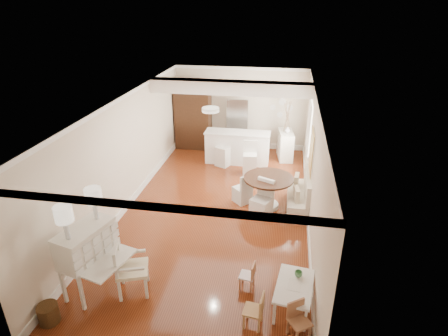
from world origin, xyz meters
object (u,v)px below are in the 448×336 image
(wicker_basket, at_px, (49,314))
(kids_chair_a, at_px, (253,310))
(bar_stool_left, at_px, (223,150))
(kids_chair_c, at_px, (300,322))
(breakfast_counter, at_px, (237,147))
(pantry_cabinet, at_px, (193,116))
(slip_chair_near, at_px, (262,199))
(dining_table, at_px, (268,193))
(sideboard, at_px, (285,145))
(secretary_bureau, at_px, (89,259))
(kids_table, at_px, (293,296))
(gustavian_armchair, at_px, (132,268))
(kids_chair_b, at_px, (247,275))
(slip_chair_far, at_px, (242,188))
(fridge, at_px, (248,126))
(bar_stool_right, at_px, (250,158))

(wicker_basket, xyz_separation_m, kids_chair_a, (3.31, 0.50, 0.15))
(wicker_basket, bearing_deg, bar_stool_left, 75.38)
(kids_chair_c, relative_size, breakfast_counter, 0.31)
(pantry_cabinet, bearing_deg, kids_chair_a, -69.36)
(kids_chair_c, distance_m, slip_chair_near, 3.62)
(dining_table, distance_m, sideboard, 3.33)
(secretary_bureau, distance_m, dining_table, 4.56)
(kids_chair_c, bearing_deg, pantry_cabinet, 80.43)
(dining_table, bearing_deg, kids_table, -78.91)
(wicker_basket, bearing_deg, dining_table, 52.58)
(gustavian_armchair, distance_m, kids_chair_b, 2.07)
(kids_table, bearing_deg, kids_chair_a, -142.52)
(gustavian_armchair, height_order, kids_table, gustavian_armchair)
(slip_chair_far, xyz_separation_m, pantry_cabinet, (-2.18, 3.60, 0.74))
(breakfast_counter, distance_m, fridge, 1.14)
(kids_table, relative_size, bar_stool_right, 0.99)
(kids_chair_b, height_order, breakfast_counter, breakfast_counter)
(wicker_basket, bearing_deg, fridge, 73.75)
(slip_chair_far, bearing_deg, fridge, -129.82)
(gustavian_armchair, distance_m, breakfast_counter, 6.18)
(secretary_bureau, distance_m, kids_chair_c, 3.74)
(wicker_basket, relative_size, fridge, 0.19)
(gustavian_armchair, bearing_deg, wicker_basket, 110.90)
(secretary_bureau, relative_size, wicker_basket, 3.93)
(pantry_cabinet, bearing_deg, dining_table, -53.00)
(sideboard, bearing_deg, slip_chair_near, -105.84)
(breakfast_counter, bearing_deg, kids_table, -73.37)
(slip_chair_near, bearing_deg, kids_chair_b, -66.10)
(fridge, bearing_deg, slip_chair_far, -85.46)
(kids_chair_a, bearing_deg, sideboard, -175.56)
(wicker_basket, xyz_separation_m, fridge, (2.35, 8.06, 0.73))
(kids_chair_a, xyz_separation_m, bar_stool_left, (-1.56, 6.20, 0.18))
(wicker_basket, height_order, bar_stool_right, bar_stool_right)
(breakfast_counter, distance_m, bar_stool_right, 0.92)
(kids_table, relative_size, slip_chair_near, 1.08)
(kids_table, bearing_deg, secretary_bureau, -177.73)
(breakfast_counter, bearing_deg, slip_chair_far, -79.15)
(slip_chair_near, bearing_deg, slip_chair_far, 157.61)
(kids_chair_c, bearing_deg, kids_chair_b, 99.28)
(slip_chair_far, bearing_deg, secretary_bureau, 13.59)
(kids_chair_a, xyz_separation_m, fridge, (-0.96, 7.56, 0.58))
(wicker_basket, xyz_separation_m, breakfast_counter, (2.15, 7.01, 0.35))
(pantry_cabinet, xyz_separation_m, sideboard, (3.20, -0.46, -0.69))
(sideboard, bearing_deg, bar_stool_right, -134.54)
(secretary_bureau, xyz_separation_m, slip_chair_far, (2.28, 3.65, -0.25))
(kids_table, distance_m, breakfast_counter, 6.29)
(wicker_basket, bearing_deg, secretary_bureau, 67.45)
(dining_table, bearing_deg, breakfast_counter, 113.04)
(dining_table, bearing_deg, kids_chair_b, -93.57)
(bar_stool_left, xyz_separation_m, bar_stool_right, (0.89, -0.47, -0.00))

